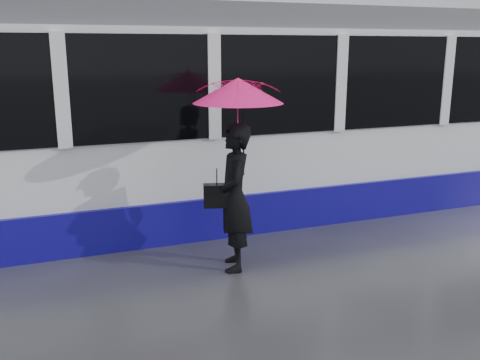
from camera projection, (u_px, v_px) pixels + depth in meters
name	position (u px, v px, depth m)	size (l,w,h in m)	color
ground	(240.00, 273.00, 6.66)	(90.00, 90.00, 0.00)	#2A2A2F
rails	(186.00, 215.00, 8.92)	(34.00, 1.51, 0.02)	#3F3D38
tram	(95.00, 122.00, 8.05)	(26.00, 2.56, 3.35)	white
woman	(234.00, 198.00, 6.60)	(0.67, 0.44, 1.85)	black
umbrella	(238.00, 108.00, 6.35)	(1.33, 1.33, 1.25)	#F4146E
handbag	(217.00, 196.00, 6.53)	(0.36, 0.22, 0.47)	black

